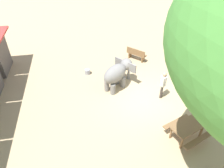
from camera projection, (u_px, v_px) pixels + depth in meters
The scene contains 6 objects.
ground_plane at pixel (144, 98), 11.78m from camera, with size 60.00×60.00×0.00m, color tan.
elephant at pixel (118, 73), 12.03m from camera, with size 2.04×2.13×1.55m.
person_handler at pixel (163, 83), 11.33m from camera, with size 0.47×0.32×1.62m.
wooden_bench at pixel (136, 54), 14.76m from camera, with size 1.28×1.27×0.88m.
picnic_table_near at pixel (187, 129), 9.33m from camera, with size 1.92×1.93×0.78m.
feed_bucket at pixel (87, 72), 13.58m from camera, with size 0.36×0.36×0.32m, color gray.
Camera 1 is at (-8.38, 3.27, 7.86)m, focal length 34.00 mm.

